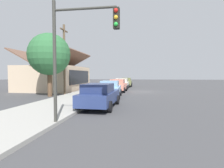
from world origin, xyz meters
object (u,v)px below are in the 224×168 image
car_olive (127,82)px  car_skyblue (110,89)px  car_ivory (122,83)px  shade_tree (49,55)px  utility_pole_wooden (64,58)px  car_navy (100,95)px  traffic_light_main (79,42)px  car_coral (118,85)px  fire_hydrant_red (116,84)px

car_olive → car_skyblue: bearing=177.9°
car_ivory → shade_tree: size_ratio=0.72×
shade_tree → utility_pole_wooden: utility_pole_wooden is taller
car_navy → traffic_light_main: size_ratio=0.92×
car_coral → fire_hydrant_red: 8.65m
car_coral → fire_hydrant_red: (8.54, 1.35, -0.32)m
car_navy → fire_hydrant_red: size_ratio=6.72×
traffic_light_main → fire_hydrant_red: bearing=3.9°
car_navy → utility_pole_wooden: size_ratio=0.64×
utility_pole_wooden → fire_hydrant_red: utility_pole_wooden is taller
car_ivory → utility_pole_wooden: size_ratio=0.59×
car_olive → traffic_light_main: 26.21m
car_skyblue → car_ivory: same height
car_coral → car_olive: 10.56m
traffic_light_main → fire_hydrant_red: 24.29m
car_navy → car_skyblue: size_ratio=1.04×
car_navy → car_ivory: bearing=2.0°
car_skyblue → car_olive: (16.20, -0.29, 0.00)m
car_ivory → traffic_light_main: bearing=-179.0°
car_navy → car_ivory: size_ratio=1.08×
shade_tree → utility_pole_wooden: bearing=-18.7°
car_navy → car_coral: (11.19, 0.18, -0.00)m
shade_tree → fire_hydrant_red: bearing=-17.8°
utility_pole_wooden → car_olive: bearing=-21.0°
car_ivory → car_olive: 5.32m
fire_hydrant_red → utility_pole_wooden: bearing=162.3°
traffic_light_main → car_ivory: bearing=1.0°
car_skyblue → fire_hydrant_red: size_ratio=6.48×
car_olive → traffic_light_main: (-26.07, -0.07, 2.68)m
car_navy → car_olive: bearing=1.1°
car_navy → car_ivory: 16.44m
shade_tree → car_navy: bearing=-129.9°
car_navy → car_skyblue: (5.55, 0.22, -0.00)m
car_olive → traffic_light_main: traffic_light_main is taller
car_coral → utility_pole_wooden: (-4.00, 5.35, 3.11)m
utility_pole_wooden → fire_hydrant_red: bearing=-17.7°
traffic_light_main → utility_pole_wooden: utility_pole_wooden is taller
car_coral → car_ivory: size_ratio=1.00×
utility_pole_wooden → shade_tree: bearing=161.3°
car_navy → shade_tree: (5.19, 6.20, 3.29)m
traffic_light_main → utility_pole_wooden: size_ratio=0.69×
car_skyblue → fire_hydrant_red: car_skyblue is taller
car_coral → fire_hydrant_red: car_coral is taller
car_ivory → car_coral: bearing=-179.6°
car_navy → shade_tree: 8.74m
car_skyblue → shade_tree: 6.84m
shade_tree → car_skyblue: bearing=-86.6°
car_ivory → shade_tree: (-11.24, 5.99, 3.30)m
car_skyblue → traffic_light_main: size_ratio=0.89×
shade_tree → fire_hydrant_red: shade_tree is taller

